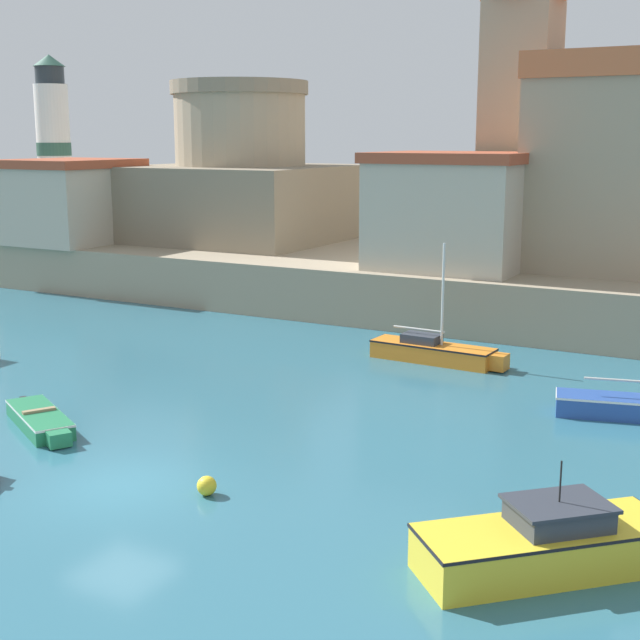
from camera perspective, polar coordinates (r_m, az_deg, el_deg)
ground_plane at (r=24.23m, az=-12.73°, el=-10.30°), size 200.00×200.00×0.00m
quay_seawall at (r=59.59m, az=13.79°, el=3.99°), size 120.00×40.00×2.63m
motorboat_yellow_0 at (r=19.85m, az=14.77°, el=-13.61°), size 5.53×5.41×2.40m
dinghy_green_2 at (r=29.28m, az=-17.46°, el=-6.10°), size 4.20×2.92×0.59m
sailboat_orange_5 at (r=36.21m, az=7.34°, el=-1.98°), size 5.71×1.61×4.84m
mooring_buoy at (r=23.15m, az=-7.26°, el=-10.48°), size 0.51×0.51×0.51m
fortress at (r=56.13m, az=-5.07°, el=8.73°), size 12.52×12.52×9.59m
lighthouse at (r=66.55m, az=-16.67°, el=10.71°), size 2.39×2.39×11.85m
harbor_shed_near_wharf at (r=43.83m, az=8.48°, el=6.97°), size 7.38×6.50×5.57m
harbor_shed_far_end at (r=56.18m, az=-15.66°, el=7.37°), size 6.38×7.16×4.97m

